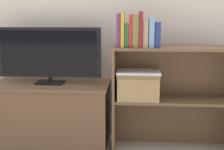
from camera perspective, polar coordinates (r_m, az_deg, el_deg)
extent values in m
cube|color=brown|center=(2.65, -11.02, -7.05)|extent=(0.93, 0.43, 0.48)
cube|color=brown|center=(2.58, -11.23, -1.74)|extent=(0.95, 0.45, 0.02)
cube|color=black|center=(2.57, -11.24, -1.36)|extent=(0.22, 0.14, 0.01)
cylinder|color=black|center=(2.57, -11.27, -0.76)|extent=(0.04, 0.04, 0.04)
cube|color=black|center=(2.53, -11.46, 4.06)|extent=(0.83, 0.04, 0.40)
cube|color=black|center=(2.51, -11.57, 4.01)|extent=(0.77, 0.00, 0.35)
cube|color=brown|center=(2.51, 0.42, -8.67)|extent=(0.02, 0.29, 0.42)
cube|color=brown|center=(2.65, 10.98, -7.76)|extent=(0.93, 0.02, 0.42)
cube|color=brown|center=(2.46, 11.52, -4.43)|extent=(0.93, 0.29, 0.02)
cube|color=brown|center=(2.40, 0.43, 0.53)|extent=(0.02, 0.29, 0.40)
cube|color=brown|center=(2.55, 11.32, 0.95)|extent=(0.93, 0.02, 0.40)
cube|color=brown|center=(2.39, 11.90, 4.85)|extent=(0.93, 0.29, 0.02)
cube|color=#6B2D66|center=(2.32, 1.22, 8.17)|extent=(0.03, 0.12, 0.24)
cube|color=gold|center=(2.31, 1.97, 8.23)|extent=(0.03, 0.15, 0.25)
cube|color=#286638|center=(2.32, 2.69, 7.29)|extent=(0.03, 0.13, 0.17)
cube|color=#B22328|center=(2.31, 3.48, 8.06)|extent=(0.03, 0.14, 0.24)
cube|color=olive|center=(2.31, 4.39, 8.08)|extent=(0.04, 0.14, 0.24)
cube|color=maroon|center=(2.31, 5.28, 8.31)|extent=(0.03, 0.16, 0.26)
cube|color=tan|center=(2.32, 6.11, 7.43)|extent=(0.04, 0.14, 0.19)
cube|color=#709ECC|center=(2.32, 7.21, 7.80)|extent=(0.04, 0.13, 0.22)
cube|color=navy|center=(2.32, 8.30, 7.31)|extent=(0.04, 0.12, 0.18)
cube|color=tan|center=(2.40, 4.81, -1.97)|extent=(0.31, 0.25, 0.20)
cube|color=olive|center=(2.38, 4.84, 0.06)|extent=(0.32, 0.26, 0.02)
cube|color=white|center=(2.38, 4.85, 0.58)|extent=(0.33, 0.23, 0.02)
cylinder|color=#99999E|center=(2.38, 4.86, 0.85)|extent=(0.02, 0.02, 0.00)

